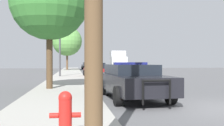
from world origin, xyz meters
The scene contains 10 objects.
ground_plane centered at (0.00, 0.00, 0.00)m, with size 110.00×110.00×0.00m, color #565659.
sidewalk_left centered at (-5.10, 0.00, 0.07)m, with size 3.00×110.00×0.13m.
police_car centered at (-2.31, 2.57, 0.75)m, with size 2.38×5.35×1.46m.
fire_hydrant centered at (-4.75, -3.35, 0.58)m, with size 0.55×0.24×0.84m.
traffic_light centered at (-4.65, 17.96, 4.08)m, with size 3.26×0.35×5.68m.
car_background_midblock centered at (-2.57, 18.00, 0.72)m, with size 2.20×4.08×1.37m.
car_background_distant centered at (-2.00, 45.33, 0.71)m, with size 2.16×4.20×1.35m.
box_truck centered at (2.29, 35.14, 1.66)m, with size 2.75×6.63×3.14m.
tree_sidewalk_far centered at (-5.63, 37.92, 4.81)m, with size 4.82×4.82×7.10m.
tree_sidewalk_near centered at (-5.80, 6.00, 4.52)m, with size 3.94×3.94×6.37m.
Camera 1 is at (-4.61, -8.33, 1.48)m, focal length 45.00 mm.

